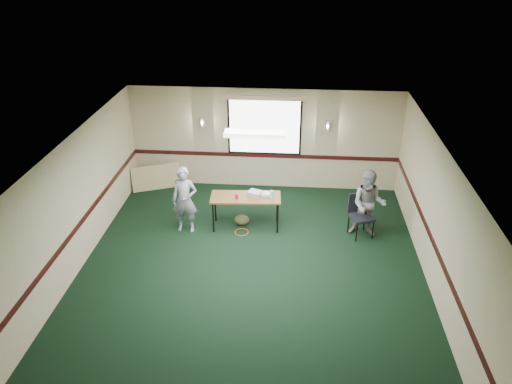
# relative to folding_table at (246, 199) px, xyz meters

# --- Properties ---
(ground) EXTENTS (8.00, 8.00, 0.00)m
(ground) POSITION_rel_folding_table_xyz_m (0.28, -1.83, -0.74)
(ground) COLOR black
(ground) RESTS_ON ground
(room_shell) EXTENTS (8.00, 8.02, 8.00)m
(room_shell) POSITION_rel_folding_table_xyz_m (0.28, 0.29, 0.84)
(room_shell) COLOR tan
(room_shell) RESTS_ON ground
(folding_table) EXTENTS (1.63, 0.73, 0.80)m
(folding_table) POSITION_rel_folding_table_xyz_m (0.00, 0.00, 0.00)
(folding_table) COLOR #553318
(folding_table) RESTS_ON ground
(projector) EXTENTS (0.35, 0.33, 0.10)m
(projector) POSITION_rel_folding_table_xyz_m (0.21, 0.09, 0.11)
(projector) COLOR #9B9BA3
(projector) RESTS_ON folding_table
(game_console) EXTENTS (0.24, 0.20, 0.05)m
(game_console) POSITION_rel_folding_table_xyz_m (0.45, 0.12, 0.09)
(game_console) COLOR silver
(game_console) RESTS_ON folding_table
(red_cup) EXTENTS (0.08, 0.08, 0.12)m
(red_cup) POSITION_rel_folding_table_xyz_m (-0.19, -0.11, 0.12)
(red_cup) COLOR #B30B26
(red_cup) RESTS_ON folding_table
(water_bottle) EXTENTS (0.06, 0.06, 0.21)m
(water_bottle) POSITION_rel_folding_table_xyz_m (0.60, -0.07, 0.17)
(water_bottle) COLOR #87BDDD
(water_bottle) RESTS_ON folding_table
(duffel_bag) EXTENTS (0.40, 0.33, 0.25)m
(duffel_bag) POSITION_rel_folding_table_xyz_m (-0.11, 0.09, -0.61)
(duffel_bag) COLOR #4C452B
(duffel_bag) RESTS_ON ground
(cable_coil) EXTENTS (0.36, 0.36, 0.02)m
(cable_coil) POSITION_rel_folding_table_xyz_m (-0.07, -0.27, -0.73)
(cable_coil) COLOR #E14F1C
(cable_coil) RESTS_ON ground
(folded_table) EXTENTS (1.28, 0.68, 0.67)m
(folded_table) POSITION_rel_folding_table_xyz_m (-2.58, 1.77, -0.40)
(folded_table) COLOR tan
(folded_table) RESTS_ON ground
(conference_chair) EXTENTS (0.63, 0.64, 0.99)m
(conference_chair) POSITION_rel_folding_table_xyz_m (2.59, -0.08, -0.16)
(conference_chair) COLOR black
(conference_chair) RESTS_ON ground
(person_left) EXTENTS (0.58, 0.39, 1.58)m
(person_left) POSITION_rel_folding_table_xyz_m (-1.36, -0.25, 0.05)
(person_left) COLOR #415090
(person_left) RESTS_ON ground
(person_right) EXTENTS (0.85, 0.71, 1.58)m
(person_right) POSITION_rel_folding_table_xyz_m (2.75, -0.12, 0.05)
(person_right) COLOR #7188B0
(person_right) RESTS_ON ground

